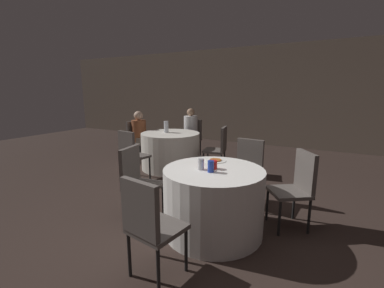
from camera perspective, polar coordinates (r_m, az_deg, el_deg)
ground_plane at (r=3.03m, az=0.47°, el=-19.10°), size 16.00×16.00×0.00m
wall_back at (r=7.63m, az=19.32°, el=9.90°), size 16.00×0.06×2.80m
table_near at (r=2.91m, az=4.74°, el=-12.43°), size 1.10×1.10×0.73m
table_far at (r=5.24m, az=-4.79°, el=-1.47°), size 1.18×1.18×0.73m
chair_near_northeast at (r=3.17m, az=22.33°, el=-8.02°), size 0.56×0.56×0.89m
chair_near_west at (r=3.21m, az=-12.20°, el=-7.13°), size 0.46×0.46×0.89m
chair_near_south at (r=2.17m, az=-9.59°, el=-16.54°), size 0.46×0.46×0.89m
chair_near_north at (r=3.67m, az=12.19°, el=-4.70°), size 0.44×0.44×0.89m
chair_far_west at (r=5.89m, az=-12.24°, el=1.45°), size 0.45×0.45×0.89m
chair_far_north at (r=6.06m, az=0.12°, el=2.00°), size 0.41×0.42×0.89m
chair_far_south at (r=4.53m, az=-13.42°, el=-1.64°), size 0.46×0.47×0.89m
chair_far_east at (r=4.92m, az=6.07°, el=-0.35°), size 0.47×0.47×0.89m
person_white_shirt at (r=5.91m, az=-0.60°, el=2.22°), size 0.32×0.50×1.16m
person_floral_shirt at (r=5.76m, az=-11.13°, el=1.57°), size 0.49×0.34×1.12m
pizza_plate_near at (r=3.10m, az=5.24°, el=-3.65°), size 0.25×0.25×0.02m
soda_can_silver at (r=2.74m, az=2.01°, el=-4.48°), size 0.07×0.07×0.12m
soda_can_blue at (r=2.66m, az=4.20°, el=-4.99°), size 0.07×0.07×0.12m
cup_near at (r=2.78m, az=4.78°, el=-4.59°), size 0.08×0.08×0.09m
bottle_far at (r=5.22m, az=-5.76°, el=3.83°), size 0.09×0.09×0.23m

